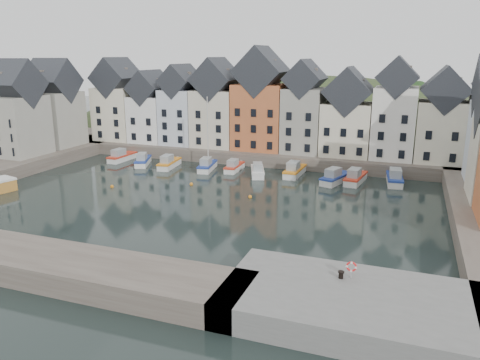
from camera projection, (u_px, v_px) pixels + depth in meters
The scene contains 19 objects.
ground at pixel (192, 204), 58.78m from camera, with size 260.00×260.00×0.00m, color black.
far_quay at pixel (263, 152), 85.74m from camera, with size 90.00×16.00×2.00m, color #53483F.
near_quay at pixel (349, 305), 33.07m from camera, with size 18.00×10.00×2.00m, color #60605E.
hillside at pixel (294, 208), 114.22m from camera, with size 153.60×70.40×64.00m.
far_terrace at pixel (278, 111), 80.82m from camera, with size 72.37×8.16×17.78m.
left_terrace at pixel (37, 111), 80.70m from camera, with size 7.65×17.00×15.69m.
mooring_buoys at pixel (183, 189), 64.91m from camera, with size 20.50×5.50×0.50m.
boat_a at pixel (121, 157), 82.74m from camera, with size 2.25×6.52×2.47m.
boat_b at pixel (143, 161), 79.69m from camera, with size 4.10×6.53×2.40m.
boat_c at pixel (169, 163), 77.73m from camera, with size 2.77×6.65×2.48m.
boat_d at pixel (207, 165), 76.00m from camera, with size 2.98×6.52×12.01m.
boat_e at pixel (234, 167), 75.57m from camera, with size 1.97×5.80×2.21m.
boat_f at pixel (258, 171), 72.56m from camera, with size 3.91×6.45×2.37m.
boat_g at pixel (295, 171), 72.52m from camera, with size 2.29×6.89×2.62m.
boat_h at pixel (335, 178), 68.38m from camera, with size 4.01×7.04×2.58m.
boat_i at pixel (355, 178), 68.36m from camera, with size 2.89×6.83×2.54m.
boat_j at pixel (395, 178), 67.95m from camera, with size 2.79×7.06×2.64m.
mooring_bollard at pixel (341, 274), 34.85m from camera, with size 0.48×0.48×0.56m.
life_ring_post at pixel (351, 267), 34.81m from camera, with size 0.80×0.17×1.30m.
Camera 1 is at (24.92, -50.51, 18.12)m, focal length 35.00 mm.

